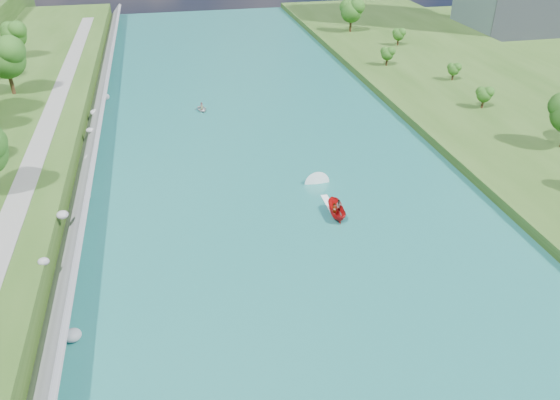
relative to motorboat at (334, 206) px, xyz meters
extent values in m
plane|color=#2D5119|center=(-6.01, -10.86, -0.92)|extent=(260.00, 260.00, 0.00)
cube|color=#1A655A|center=(-6.01, 9.14, -0.87)|extent=(55.00, 240.00, 0.10)
cube|color=slate|center=(-31.86, 9.14, 0.88)|extent=(3.54, 236.00, 4.05)
ellipsoid|color=gray|center=(-30.46, -16.66, -0.20)|extent=(1.62, 1.57, 1.17)
ellipsoid|color=gray|center=(-33.61, -8.33, 2.70)|extent=(1.16, 0.93, 0.86)
ellipsoid|color=gray|center=(-32.86, 0.88, 2.59)|extent=(1.37, 1.34, 0.96)
ellipsoid|color=gray|center=(-31.35, 9.20, 0.19)|extent=(1.19, 1.49, 0.94)
ellipsoid|color=gray|center=(-31.45, 19.03, 1.00)|extent=(1.65, 2.09, 1.31)
ellipsoid|color=gray|center=(-32.08, 28.52, 1.58)|extent=(1.25, 1.14, 0.76)
ellipsoid|color=gray|center=(-32.11, 38.13, 0.91)|extent=(1.68, 1.61, 1.04)
ellipsoid|color=gray|center=(-30.92, 47.58, 0.39)|extent=(1.59, 1.84, 1.16)
cube|color=gray|center=(-38.51, 9.14, 2.63)|extent=(3.00, 200.00, 0.10)
ellipsoid|color=#2F5316|center=(-46.54, 46.50, 8.73)|extent=(7.38, 7.38, 12.30)
ellipsoid|color=#2F5316|center=(-49.97, 71.00, 7.21)|extent=(5.56, 5.56, 9.27)
ellipsoid|color=#2F5316|center=(36.07, 26.35, 2.95)|extent=(2.84, 2.84, 4.73)
ellipsoid|color=#2F5316|center=(38.46, 42.07, 2.71)|extent=(2.56, 2.56, 4.27)
ellipsoid|color=#2F5316|center=(29.08, 54.61, 3.05)|extent=(2.96, 2.96, 4.93)
ellipsoid|color=#2F5316|center=(38.27, 70.06, 3.07)|extent=(2.99, 2.99, 4.99)
ellipsoid|color=#2F5316|center=(31.24, 85.94, 5.66)|extent=(6.09, 6.09, 10.15)
imported|color=#B10E0E|center=(-0.01, -1.09, 0.10)|extent=(2.00, 4.83, 1.83)
imported|color=#66605B|center=(-0.41, -1.49, 0.42)|extent=(0.66, 0.45, 1.78)
imported|color=#66605B|center=(0.49, -0.59, 0.37)|extent=(0.94, 0.81, 1.69)
cube|color=white|center=(-0.01, 1.91, -0.79)|extent=(0.90, 5.00, 0.06)
imported|color=#92959A|center=(-13.29, 39.57, -0.49)|extent=(2.77, 3.52, 0.66)
imported|color=#66605B|center=(-13.29, 39.57, 0.09)|extent=(0.76, 0.64, 1.32)
camera|label=1|loc=(-19.61, -57.11, 36.29)|focal=35.00mm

